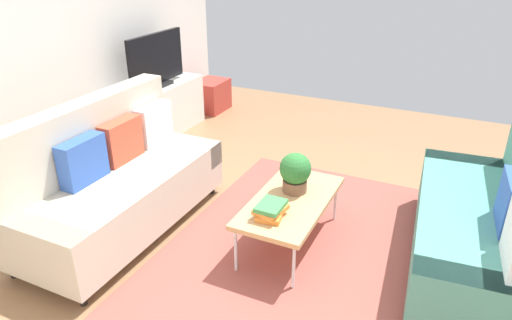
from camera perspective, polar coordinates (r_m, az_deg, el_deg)
The scene contains 16 objects.
ground_plane at distance 3.91m, azimuth 5.13°, elevation -10.36°, with size 7.68×7.68×0.00m, color #936B47.
wall_far at distance 4.95m, azimuth -26.91°, elevation 13.13°, with size 6.40×0.12×2.90m, color white.
area_rug at distance 3.83m, azimuth 6.60°, elevation -11.17°, with size 2.90×2.20×0.01m, color #9E4C42.
couch_beige at distance 4.07m, azimuth -16.82°, elevation -2.38°, with size 1.90×0.84×1.10m.
couch_green at distance 3.77m, azimuth 26.71°, elevation -6.68°, with size 1.97×1.00×1.10m.
coffee_table at distance 3.71m, azimuth 4.23°, elevation -5.19°, with size 1.10×0.56×0.42m.
tv_console at distance 6.05m, azimuth -11.69°, elevation 5.94°, with size 1.40×0.44×0.64m, color silver.
tv at distance 5.86m, azimuth -12.08°, elevation 11.75°, with size 1.00×0.20×0.64m.
storage_trunk at distance 6.89m, azimuth -5.50°, elevation 7.85°, with size 0.52×0.40×0.44m, color #B2382D.
potted_plant at distance 3.74m, azimuth 4.82°, elevation -1.45°, with size 0.26×0.26×0.33m.
table_book_0 at distance 3.47m, azimuth 1.80°, elevation -6.58°, with size 0.24×0.18×0.04m, color orange.
table_book_1 at distance 3.45m, azimuth 1.81°, elevation -6.08°, with size 0.24×0.18×0.03m, color orange.
table_book_2 at distance 3.43m, azimuth 1.82°, elevation -5.61°, with size 0.24×0.18×0.03m, color #3F8C4C.
vase_0 at distance 5.54m, azimuth -16.02°, elevation 7.87°, with size 0.11×0.11×0.13m, color silver.
vase_1 at distance 5.65m, azimuth -14.96°, elevation 8.52°, with size 0.09×0.09×0.16m, color #B24C4C.
bottle_0 at distance 5.70m, azimuth -13.32°, elevation 8.94°, with size 0.04×0.04×0.18m, color #3F8C4C.
Camera 1 is at (-3.00, -1.05, 2.27)m, focal length 32.73 mm.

